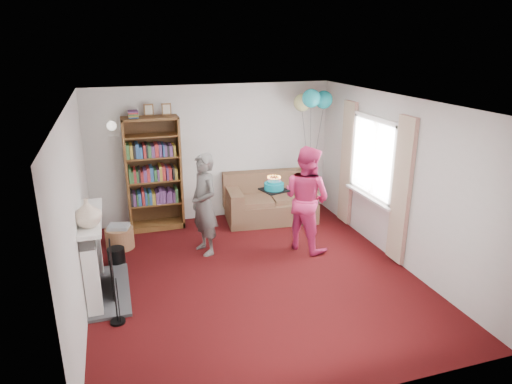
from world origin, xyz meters
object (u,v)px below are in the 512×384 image
object	(u,v)px
bookcase	(154,175)
birthday_cake	(274,186)
person_striped	(204,204)
person_magenta	(306,198)
sofa	(269,202)

from	to	relation	value
bookcase	birthday_cake	world-z (taller)	bookcase
person_striped	person_magenta	distance (m)	1.62
bookcase	person_magenta	xyz separation A→B (m)	(2.23, -1.62, -0.13)
bookcase	sofa	distance (m)	2.20
sofa	birthday_cake	xyz separation A→B (m)	(-0.45, -1.47, 0.81)
birthday_cake	person_striped	bearing A→B (deg)	157.64
person_magenta	bookcase	bearing A→B (deg)	24.25
person_striped	birthday_cake	bearing A→B (deg)	50.77
person_striped	birthday_cake	size ratio (longest dim) A/B	4.53
bookcase	person_striped	distance (m)	1.45
sofa	person_magenta	distance (m)	1.48
bookcase	person_magenta	size ratio (longest dim) A/B	1.31
person_magenta	person_striped	bearing A→B (deg)	48.67
person_striped	birthday_cake	distance (m)	1.13
bookcase	person_magenta	distance (m)	2.75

